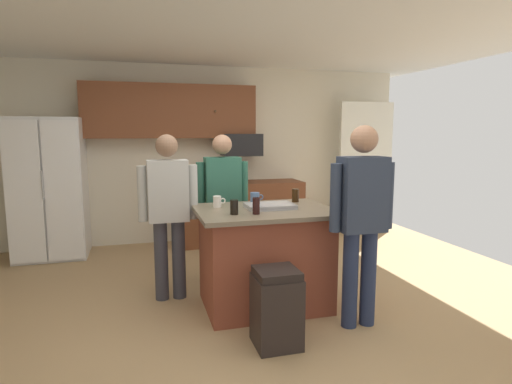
{
  "coord_description": "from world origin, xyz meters",
  "views": [
    {
      "loc": [
        -0.87,
        -3.57,
        1.64
      ],
      "look_at": [
        0.24,
        0.4,
        1.05
      ],
      "focal_mm": 29.58,
      "sensor_mm": 36.0,
      "label": 1
    }
  ],
  "objects_px": {
    "mug_blue_stoneware": "(255,198)",
    "kitchen_island": "(265,257)",
    "glass_short_whisky": "(295,195)",
    "glass_stout_tall": "(234,207)",
    "microwave_over_range": "(241,145)",
    "trash_bin": "(276,308)",
    "person_elder_center": "(362,213)",
    "glass_dark_ale": "(256,206)",
    "mug_ceramic_white": "(217,202)",
    "person_guest_right": "(223,198)",
    "refrigerator": "(49,188)",
    "person_host_foreground": "(168,206)",
    "serving_tray": "(270,206)"
  },
  "relations": [
    {
      "from": "mug_ceramic_white",
      "to": "serving_tray",
      "type": "relative_size",
      "value": 0.27
    },
    {
      "from": "person_host_foreground",
      "to": "glass_short_whisky",
      "type": "distance_m",
      "value": 1.27
    },
    {
      "from": "refrigerator",
      "to": "glass_short_whisky",
      "type": "xyz_separation_m",
      "value": [
        2.65,
        -1.99,
        0.09
      ]
    },
    {
      "from": "mug_ceramic_white",
      "to": "glass_stout_tall",
      "type": "bearing_deg",
      "value": -79.19
    },
    {
      "from": "glass_stout_tall",
      "to": "mug_blue_stoneware",
      "type": "bearing_deg",
      "value": 56.85
    },
    {
      "from": "microwave_over_range",
      "to": "glass_short_whisky",
      "type": "height_order",
      "value": "microwave_over_range"
    },
    {
      "from": "kitchen_island",
      "to": "glass_short_whisky",
      "type": "bearing_deg",
      "value": 35.25
    },
    {
      "from": "person_guest_right",
      "to": "mug_blue_stoneware",
      "type": "height_order",
      "value": "person_guest_right"
    },
    {
      "from": "person_elder_center",
      "to": "person_guest_right",
      "type": "relative_size",
      "value": 1.05
    },
    {
      "from": "glass_dark_ale",
      "to": "mug_ceramic_white",
      "type": "bearing_deg",
      "value": 121.26
    },
    {
      "from": "microwave_over_range",
      "to": "mug_blue_stoneware",
      "type": "xyz_separation_m",
      "value": [
        -0.37,
        -2.08,
        -0.46
      ]
    },
    {
      "from": "mug_blue_stoneware",
      "to": "trash_bin",
      "type": "height_order",
      "value": "mug_blue_stoneware"
    },
    {
      "from": "glass_dark_ale",
      "to": "person_elder_center",
      "type": "bearing_deg",
      "value": -26.41
    },
    {
      "from": "mug_blue_stoneware",
      "to": "trash_bin",
      "type": "distance_m",
      "value": 1.28
    },
    {
      "from": "person_elder_center",
      "to": "mug_blue_stoneware",
      "type": "relative_size",
      "value": 12.61
    },
    {
      "from": "microwave_over_range",
      "to": "glass_dark_ale",
      "type": "xyz_separation_m",
      "value": [
        -0.51,
        -2.62,
        -0.44
      ]
    },
    {
      "from": "microwave_over_range",
      "to": "kitchen_island",
      "type": "height_order",
      "value": "microwave_over_range"
    },
    {
      "from": "microwave_over_range",
      "to": "mug_ceramic_white",
      "type": "xyz_separation_m",
      "value": [
        -0.77,
        -2.19,
        -0.46
      ]
    },
    {
      "from": "person_elder_center",
      "to": "person_guest_right",
      "type": "bearing_deg",
      "value": -14.39
    },
    {
      "from": "mug_blue_stoneware",
      "to": "kitchen_island",
      "type": "bearing_deg",
      "value": -88.99
    },
    {
      "from": "person_host_foreground",
      "to": "mug_blue_stoneware",
      "type": "relative_size",
      "value": 12.04
    },
    {
      "from": "refrigerator",
      "to": "mug_blue_stoneware",
      "type": "height_order",
      "value": "refrigerator"
    },
    {
      "from": "glass_stout_tall",
      "to": "refrigerator",
      "type": "bearing_deg",
      "value": 127.78
    },
    {
      "from": "mug_ceramic_white",
      "to": "serving_tray",
      "type": "height_order",
      "value": "mug_ceramic_white"
    },
    {
      "from": "refrigerator",
      "to": "glass_short_whisky",
      "type": "relative_size",
      "value": 13.65
    },
    {
      "from": "kitchen_island",
      "to": "glass_dark_ale",
      "type": "relative_size",
      "value": 8.65
    },
    {
      "from": "glass_short_whisky",
      "to": "mug_ceramic_white",
      "type": "bearing_deg",
      "value": -173.98
    },
    {
      "from": "kitchen_island",
      "to": "glass_dark_ale",
      "type": "bearing_deg",
      "value": -123.07
    },
    {
      "from": "microwave_over_range",
      "to": "glass_dark_ale",
      "type": "distance_m",
      "value": 2.7
    },
    {
      "from": "glass_stout_tall",
      "to": "mug_ceramic_white",
      "type": "height_order",
      "value": "glass_stout_tall"
    },
    {
      "from": "trash_bin",
      "to": "glass_stout_tall",
      "type": "bearing_deg",
      "value": 109.17
    },
    {
      "from": "kitchen_island",
      "to": "serving_tray",
      "type": "height_order",
      "value": "serving_tray"
    },
    {
      "from": "glass_short_whisky",
      "to": "mug_ceramic_white",
      "type": "relative_size",
      "value": 1.12
    },
    {
      "from": "kitchen_island",
      "to": "mug_blue_stoneware",
      "type": "distance_m",
      "value": 0.6
    },
    {
      "from": "trash_bin",
      "to": "kitchen_island",
      "type": "bearing_deg",
      "value": 80.07
    },
    {
      "from": "glass_short_whisky",
      "to": "serving_tray",
      "type": "distance_m",
      "value": 0.46
    },
    {
      "from": "mug_blue_stoneware",
      "to": "person_guest_right",
      "type": "bearing_deg",
      "value": 115.65
    },
    {
      "from": "mug_blue_stoneware",
      "to": "mug_ceramic_white",
      "type": "xyz_separation_m",
      "value": [
        -0.4,
        -0.11,
        -0.0
      ]
    },
    {
      "from": "person_guest_right",
      "to": "trash_bin",
      "type": "distance_m",
      "value": 1.68
    },
    {
      "from": "person_host_foreground",
      "to": "glass_short_whisky",
      "type": "bearing_deg",
      "value": 20.52
    },
    {
      "from": "kitchen_island",
      "to": "mug_ceramic_white",
      "type": "xyz_separation_m",
      "value": [
        -0.4,
        0.21,
        0.51
      ]
    },
    {
      "from": "glass_short_whisky",
      "to": "glass_stout_tall",
      "type": "bearing_deg",
      "value": -147.42
    },
    {
      "from": "mug_ceramic_white",
      "to": "refrigerator",
      "type": "bearing_deg",
      "value": 131.5
    },
    {
      "from": "microwave_over_range",
      "to": "person_guest_right",
      "type": "relative_size",
      "value": 0.35
    },
    {
      "from": "microwave_over_range",
      "to": "kitchen_island",
      "type": "xyz_separation_m",
      "value": [
        -0.36,
        -2.4,
        -0.98
      ]
    },
    {
      "from": "mug_blue_stoneware",
      "to": "person_elder_center",
      "type": "bearing_deg",
      "value": -54.89
    },
    {
      "from": "trash_bin",
      "to": "person_guest_right",
      "type": "bearing_deg",
      "value": 93.92
    },
    {
      "from": "glass_stout_tall",
      "to": "trash_bin",
      "type": "relative_size",
      "value": 0.21
    },
    {
      "from": "person_host_foreground",
      "to": "trash_bin",
      "type": "bearing_deg",
      "value": -32.49
    },
    {
      "from": "serving_tray",
      "to": "glass_short_whisky",
      "type": "bearing_deg",
      "value": 37.79
    }
  ]
}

